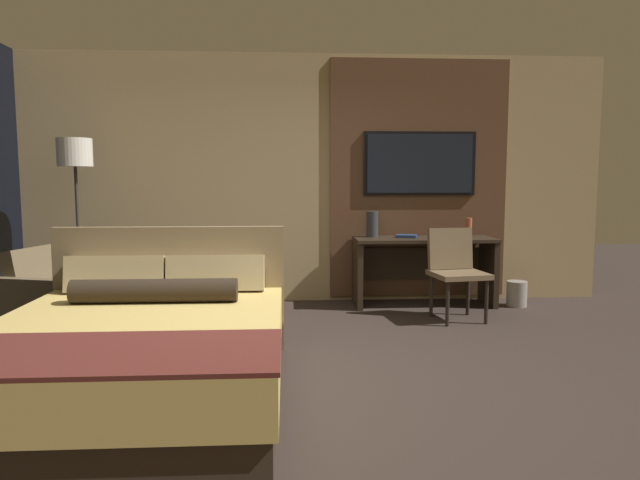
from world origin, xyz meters
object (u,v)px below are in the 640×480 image
at_px(desk_chair, 455,265).
at_px(vase_short, 469,228).
at_px(bed, 141,351).
at_px(vase_tall, 372,224).
at_px(floor_lamp, 75,167).
at_px(waste_bin, 517,294).
at_px(tv, 420,164).
at_px(armchair_by_window, 65,303).
at_px(book, 406,236).
at_px(desk, 423,260).

bearing_deg(desk_chair, vase_short, 52.51).
bearing_deg(bed, desk_chair, 36.65).
height_order(bed, desk_chair, bed).
distance_m(bed, vase_tall, 3.35).
bearing_deg(floor_lamp, waste_bin, 2.14).
bearing_deg(desk_chair, tv, 91.66).
bearing_deg(tv, bed, -130.86).
height_order(vase_short, waste_bin, vase_short).
xyz_separation_m(tv, waste_bin, (1.02, -0.39, -1.44)).
relative_size(armchair_by_window, vase_short, 4.82).
xyz_separation_m(vase_tall, waste_bin, (1.58, -0.24, -0.76)).
distance_m(desk_chair, waste_bin, 1.07).
xyz_separation_m(armchair_by_window, vase_tall, (3.00, 1.01, 0.64)).
distance_m(bed, floor_lamp, 2.83).
height_order(armchair_by_window, vase_short, vase_short).
bearing_deg(waste_bin, bed, -144.86).
bearing_deg(vase_short, vase_tall, 172.20).
bearing_deg(book, desk_chair, -61.39).
distance_m(vase_short, waste_bin, 0.91).
relative_size(bed, armchair_by_window, 2.10).
xyz_separation_m(desk_chair, waste_bin, (0.86, 0.50, -0.41)).
bearing_deg(vase_tall, floor_lamp, -172.25).
bearing_deg(tv, desk_chair, -79.50).
height_order(desk, vase_tall, vase_tall).
relative_size(floor_lamp, vase_short, 8.28).
height_order(tv, vase_tall, tv).
xyz_separation_m(desk, vase_short, (0.49, -0.05, 0.36)).
relative_size(bed, vase_tall, 7.71).
xyz_separation_m(bed, book, (2.27, 2.61, 0.47)).
height_order(tv, desk_chair, tv).
bearing_deg(floor_lamp, vase_short, 3.80).
bearing_deg(waste_bin, book, 172.73).
distance_m(floor_lamp, book, 3.53).
height_order(tv, waste_bin, tv).
bearing_deg(tv, floor_lamp, -171.12).
xyz_separation_m(vase_short, waste_bin, (0.53, -0.10, -0.73)).
relative_size(desk, armchair_by_window, 1.46).
distance_m(bed, desk, 3.59).
bearing_deg(book, tv, 51.34).
xyz_separation_m(desk, floor_lamp, (-3.63, -0.33, 1.02)).
distance_m(armchair_by_window, floor_lamp, 1.39).
xyz_separation_m(desk, waste_bin, (1.02, -0.15, -0.36)).
bearing_deg(desk, book, 179.84).
relative_size(desk, tv, 1.20).
xyz_separation_m(bed, waste_bin, (3.48, 2.45, -0.16)).
bearing_deg(waste_bin, vase_tall, 171.23).
relative_size(desk, vase_short, 7.04).
xyz_separation_m(armchair_by_window, book, (3.37, 0.92, 0.51)).
xyz_separation_m(desk, armchair_by_window, (-3.56, -0.92, -0.24)).
height_order(desk, book, book).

